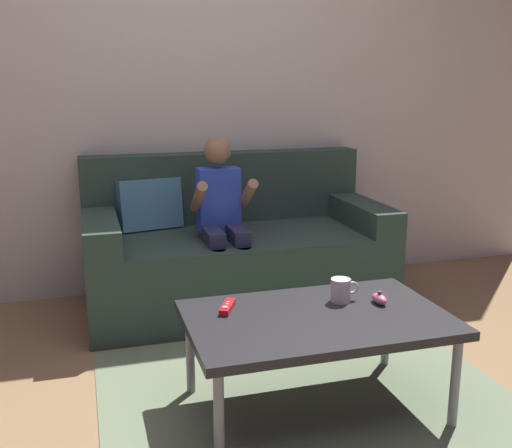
% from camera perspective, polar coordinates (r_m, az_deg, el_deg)
% --- Properties ---
extents(ground_plane, '(9.86, 9.86, 0.00)m').
position_cam_1_polar(ground_plane, '(2.27, 2.27, -20.24)').
color(ground_plane, olive).
extents(wall_back, '(4.93, 0.05, 2.50)m').
position_cam_1_polar(wall_back, '(3.64, -6.91, 13.25)').
color(wall_back, beige).
rests_on(wall_back, ground).
extents(couch, '(1.67, 0.80, 0.85)m').
position_cam_1_polar(couch, '(3.43, -2.12, -2.74)').
color(couch, '#2D4238').
rests_on(couch, ground).
extents(person_seated_on_couch, '(0.32, 0.39, 0.97)m').
position_cam_1_polar(person_seated_on_couch, '(3.17, -3.24, 0.74)').
color(person_seated_on_couch, '#282D47').
rests_on(person_seated_on_couch, ground).
extents(coffee_table, '(0.99, 0.62, 0.39)m').
position_cam_1_polar(coffee_table, '(2.32, 5.84, -9.40)').
color(coffee_table, '#232326').
rests_on(coffee_table, ground).
extents(area_rug, '(1.65, 1.49, 0.01)m').
position_cam_1_polar(area_rug, '(2.48, 5.63, -17.00)').
color(area_rug, '#6B7A5B').
rests_on(area_rug, ground).
extents(game_remote_red_near_edge, '(0.09, 0.14, 0.03)m').
position_cam_1_polar(game_remote_red_near_edge, '(2.34, -2.75, -7.92)').
color(game_remote_red_near_edge, red).
rests_on(game_remote_red_near_edge, coffee_table).
extents(nunchuk_pink, '(0.05, 0.09, 0.05)m').
position_cam_1_polar(nunchuk_pink, '(2.45, 11.69, -7.00)').
color(nunchuk_pink, pink).
rests_on(nunchuk_pink, coffee_table).
extents(coffee_mug, '(0.12, 0.08, 0.09)m').
position_cam_1_polar(coffee_mug, '(2.44, 8.14, -6.26)').
color(coffee_mug, silver).
rests_on(coffee_mug, coffee_table).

